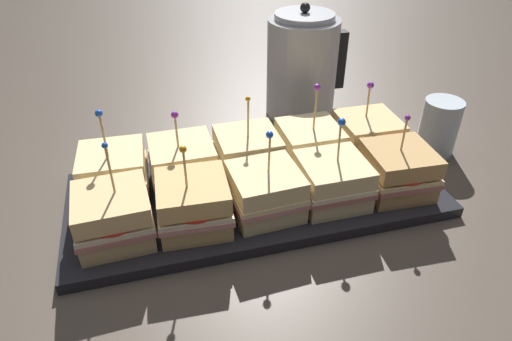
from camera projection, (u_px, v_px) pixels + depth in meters
The scene contains 14 objects.
ground_plane at pixel (256, 199), 0.75m from camera, with size 6.00×6.00×0.00m, color #4C4238.
serving_platter at pixel (256, 195), 0.75m from camera, with size 0.60×0.26×0.02m.
sandwich_front_far_left at pixel (114, 217), 0.63m from camera, with size 0.11×0.11×0.15m.
sandwich_front_left at pixel (193, 204), 0.65m from camera, with size 0.11×0.11×0.14m.
sandwich_front_center at pixel (266, 191), 0.68m from camera, with size 0.11×0.11×0.14m.
sandwich_front_right at pixel (332, 181), 0.70m from camera, with size 0.10×0.10×0.14m.
sandwich_front_far_right at pixel (398, 171), 0.72m from camera, with size 0.11×0.11×0.14m.
sandwich_back_far_left at pixel (114, 173), 0.72m from camera, with size 0.11×0.11×0.15m.
sandwich_back_left at pixel (183, 164), 0.74m from camera, with size 0.11×0.11×0.14m.
sandwich_back_center at pixel (248, 154), 0.76m from camera, with size 0.11×0.11×0.15m.
sandwich_back_right at pixel (309, 145), 0.79m from camera, with size 0.10×0.10×0.15m.
sandwich_back_far_right at pixel (367, 137), 0.81m from camera, with size 0.11×0.11×0.14m.
kettle_steel at pixel (302, 66), 0.96m from camera, with size 0.17×0.15×0.24m.
drinking_glass at pixel (439, 127), 0.85m from camera, with size 0.07×0.07×0.11m.
Camera 1 is at (-0.16, -0.57, 0.46)m, focal length 32.00 mm.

